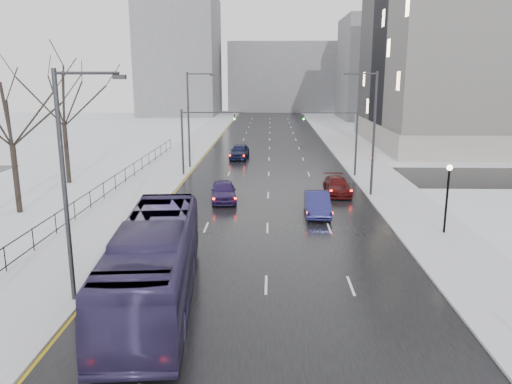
# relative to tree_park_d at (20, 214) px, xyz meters

# --- Properties ---
(road) EXTENTS (16.00, 150.00, 0.04)m
(road) POSITION_rel_tree_park_d_xyz_m (17.80, 26.00, 0.02)
(road) COLOR black
(road) RESTS_ON ground
(cross_road) EXTENTS (130.00, 10.00, 0.04)m
(cross_road) POSITION_rel_tree_park_d_xyz_m (17.80, 14.00, 0.02)
(cross_road) COLOR black
(cross_road) RESTS_ON ground
(sidewalk_left) EXTENTS (5.00, 150.00, 0.16)m
(sidewalk_left) POSITION_rel_tree_park_d_xyz_m (7.30, 26.00, 0.08)
(sidewalk_left) COLOR silver
(sidewalk_left) RESTS_ON ground
(sidewalk_right) EXTENTS (5.00, 150.00, 0.16)m
(sidewalk_right) POSITION_rel_tree_park_d_xyz_m (28.30, 26.00, 0.08)
(sidewalk_right) COLOR silver
(sidewalk_right) RESTS_ON ground
(park_strip) EXTENTS (14.00, 150.00, 0.12)m
(park_strip) POSITION_rel_tree_park_d_xyz_m (-2.20, 26.00, 0.06)
(park_strip) COLOR white
(park_strip) RESTS_ON ground
(tree_park_d) EXTENTS (8.75, 8.75, 12.50)m
(tree_park_d) POSITION_rel_tree_park_d_xyz_m (0.00, 0.00, 0.00)
(tree_park_d) COLOR black
(tree_park_d) RESTS_ON ground
(tree_park_e) EXTENTS (9.45, 9.45, 13.50)m
(tree_park_e) POSITION_rel_tree_park_d_xyz_m (-0.40, 10.00, 0.00)
(tree_park_e) COLOR black
(tree_park_e) RESTS_ON ground
(iron_fence) EXTENTS (0.06, 70.00, 1.30)m
(iron_fence) POSITION_rel_tree_park_d_xyz_m (4.80, -4.00, 0.91)
(iron_fence) COLOR black
(iron_fence) RESTS_ON sidewalk_left
(streetlight_r_mid) EXTENTS (2.95, 0.25, 10.00)m
(streetlight_r_mid) POSITION_rel_tree_park_d_xyz_m (25.97, 6.00, 5.62)
(streetlight_r_mid) COLOR #2D2D33
(streetlight_r_mid) RESTS_ON ground
(streetlight_l_near) EXTENTS (2.95, 0.25, 10.00)m
(streetlight_l_near) POSITION_rel_tree_park_d_xyz_m (9.63, -14.00, 5.62)
(streetlight_l_near) COLOR #2D2D33
(streetlight_l_near) RESTS_ON ground
(streetlight_l_far) EXTENTS (2.95, 0.25, 10.00)m
(streetlight_l_far) POSITION_rel_tree_park_d_xyz_m (9.63, 18.00, 5.62)
(streetlight_l_far) COLOR #2D2D33
(streetlight_l_far) RESTS_ON ground
(lamppost_r_mid) EXTENTS (0.36, 0.36, 4.28)m
(lamppost_r_mid) POSITION_rel_tree_park_d_xyz_m (28.80, -4.00, 2.94)
(lamppost_r_mid) COLOR black
(lamppost_r_mid) RESTS_ON sidewalk_right
(mast_signal_right) EXTENTS (6.10, 0.33, 6.50)m
(mast_signal_right) POSITION_rel_tree_park_d_xyz_m (25.13, 14.00, 4.11)
(mast_signal_right) COLOR #2D2D33
(mast_signal_right) RESTS_ON ground
(mast_signal_left) EXTENTS (6.10, 0.33, 6.50)m
(mast_signal_left) POSITION_rel_tree_park_d_xyz_m (10.47, 14.00, 4.11)
(mast_signal_left) COLOR #2D2D33
(mast_signal_left) RESTS_ON ground
(no_uturn_sign) EXTENTS (0.60, 0.06, 2.70)m
(no_uturn_sign) POSITION_rel_tree_park_d_xyz_m (27.00, 10.00, 2.30)
(no_uturn_sign) COLOR #2D2D33
(no_uturn_sign) RESTS_ON sidewalk_right
(bldg_far_right) EXTENTS (24.00, 20.00, 22.00)m
(bldg_far_right) POSITION_rel_tree_park_d_xyz_m (45.80, 81.00, 11.00)
(bldg_far_right) COLOR slate
(bldg_far_right) RESTS_ON ground
(bldg_far_left) EXTENTS (18.00, 22.00, 28.00)m
(bldg_far_left) POSITION_rel_tree_park_d_xyz_m (-4.20, 91.00, 14.00)
(bldg_far_left) COLOR slate
(bldg_far_left) RESTS_ON ground
(bldg_far_center) EXTENTS (30.00, 18.00, 18.00)m
(bldg_far_center) POSITION_rel_tree_park_d_xyz_m (21.80, 106.00, 9.00)
(bldg_far_center) COLOR slate
(bldg_far_center) RESTS_ON ground
(bus) EXTENTS (4.25, 13.27, 3.63)m
(bus) POSITION_rel_tree_park_d_xyz_m (13.00, -13.90, 1.86)
(bus) COLOR #352C56
(bus) RESTS_ON road
(sedan_center_near) EXTENTS (2.48, 4.94, 1.62)m
(sedan_center_near) POSITION_rel_tree_park_d_xyz_m (14.30, 4.00, 0.85)
(sedan_center_near) COLOR #28194C
(sedan_center_near) RESTS_ON road
(sedan_right_near) EXTENTS (1.74, 4.85, 1.59)m
(sedan_right_near) POSITION_rel_tree_park_d_xyz_m (21.30, 0.30, 0.84)
(sedan_right_near) COLOR navy
(sedan_right_near) RESTS_ON road
(sedan_right_far) EXTENTS (2.09, 4.89, 1.40)m
(sedan_right_far) POSITION_rel_tree_park_d_xyz_m (23.53, 6.58, 0.74)
(sedan_right_far) COLOR #420B0B
(sedan_right_far) RESTS_ON road
(sedan_center_far) EXTENTS (2.35, 5.18, 1.72)m
(sedan_center_far) POSITION_rel_tree_park_d_xyz_m (14.30, 24.26, 0.90)
(sedan_center_far) COLOR #121638
(sedan_center_far) RESTS_ON road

